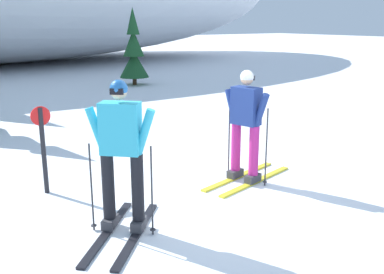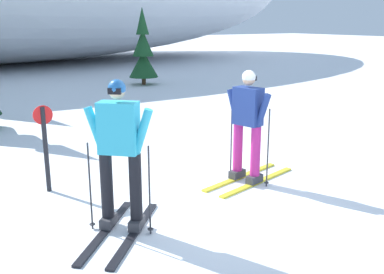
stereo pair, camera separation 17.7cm
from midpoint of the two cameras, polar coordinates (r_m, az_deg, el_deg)
The scene contains 5 objects.
ground_plane at distance 6.27m, azimuth 5.59°, elevation -8.66°, with size 120.00×120.00×0.00m, color white.
skier_cyan_jacket at distance 5.27m, azimuth -9.99°, elevation -2.05°, with size 1.49×1.56×1.84m.
skier_navy_jacket at distance 6.90m, azimuth 6.17°, elevation 1.60°, with size 1.84×0.86×1.76m.
pine_tree_far_right at distance 17.77m, azimuth -7.75°, elevation 10.61°, with size 1.15×1.15×2.97m.
trail_marker_post at distance 6.81m, azimuth -19.24°, elevation -0.88°, with size 0.28×0.07×1.30m.
Camera 1 is at (-3.76, -4.37, 2.48)m, focal length 41.69 mm.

